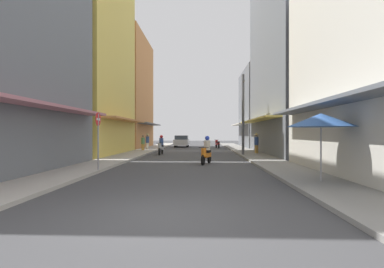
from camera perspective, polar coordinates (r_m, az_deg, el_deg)
ground_plane at (r=21.52m, az=-0.04°, el=-4.45°), size 86.86×86.86×0.00m
sidewalk_left at (r=22.20m, az=-12.32°, el=-4.16°), size 2.13×47.48×0.12m
sidewalk_right at (r=21.85m, az=12.45°, el=-4.23°), size 2.13×47.48×0.12m
building_left_mid at (r=24.95m, az=-21.35°, el=15.32°), size 7.05×9.74×16.53m
building_left_far at (r=34.03m, az=-14.39°, el=8.14°), size 7.05×9.75×12.93m
building_right_mid at (r=25.20m, az=21.24°, el=15.06°), size 7.05×12.40×16.44m
building_right_far at (r=35.16m, az=15.27°, el=4.94°), size 7.05×8.75×9.34m
motorbike_silver at (r=22.73m, az=-6.36°, el=-2.43°), size 0.55×1.81×1.58m
motorbike_maroon at (r=24.68m, az=2.83°, el=-2.69°), size 0.55×1.81×0.96m
motorbike_red at (r=32.64m, az=5.21°, el=-2.00°), size 0.60×1.79×0.96m
motorbike_orange at (r=15.68m, az=2.96°, el=-3.59°), size 0.72×1.75×1.58m
parked_car at (r=35.23m, az=-2.11°, el=-1.45°), size 1.78×4.11×1.45m
pedestrian_far at (r=27.03m, az=-9.99°, el=-1.86°), size 0.34×0.34×1.56m
pedestrian_foreground at (r=28.32m, az=-9.09°, el=-1.37°), size 0.44×0.44×1.73m
pedestrian_crossing at (r=23.10m, az=13.03°, el=-1.68°), size 0.44×0.44×1.76m
vendor_umbrella at (r=10.22m, az=24.86°, el=2.59°), size 2.19×2.19×2.39m
utility_pole at (r=21.49m, az=10.40°, el=4.00°), size 0.20×1.20×6.19m
street_sign_no_entry at (r=13.01m, az=-18.63°, el=0.10°), size 0.07×0.60×2.65m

